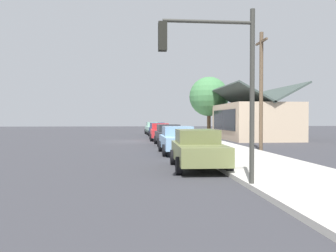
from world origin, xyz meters
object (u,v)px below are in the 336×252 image
Objects in this scene: car_seafoam at (153,128)px; car_olive at (198,149)px; shade_tree at (209,97)px; utility_pole_wooden at (261,89)px; car_cherry at (160,132)px; car_skyblue at (178,140)px; traffic_light_main at (216,68)px; fire_hydrant_red at (198,143)px; car_navy at (157,130)px; car_charcoal at (169,135)px.

car_seafoam and car_olive have the same top height.
shade_tree is at bearing 48.66° from car_seafoam.
utility_pole_wooden reaches higher than car_seafoam.
car_cherry is 0.98× the size of car_skyblue.
car_olive is 0.60× the size of utility_pole_wooden.
utility_pole_wooden is at bearing 153.46° from traffic_light_main.
car_seafoam is at bearing -176.09° from fire_hydrant_red.
car_seafoam reaches higher than fire_hydrant_red.
car_navy is at bearing -178.07° from car_olive.
car_charcoal is 16.83m from traffic_light_main.
car_olive is at bearing -13.44° from shade_tree.
fire_hydrant_red is (23.18, 1.58, -0.32)m from car_seafoam.
utility_pole_wooden is at bearing 85.97° from fire_hydrant_red.
car_skyblue is 10.56m from traffic_light_main.
car_navy is at bearing 179.52° from traffic_light_main.
traffic_light_main reaches higher than car_cherry.
car_cherry is at bearing -2.56° from car_seafoam.
car_skyblue is 0.60× the size of utility_pole_wooden.
utility_pole_wooden is at bearing 101.27° from car_skyblue.
car_olive is at bearing -36.91° from utility_pole_wooden.
utility_pole_wooden is (23.46, 5.58, 3.11)m from car_seafoam.
utility_pole_wooden is at bearing -2.22° from shade_tree.
car_charcoal is 5.19m from fire_hydrant_red.
car_olive is 0.86× the size of traffic_light_main.
traffic_light_main is at bearing -26.54° from utility_pole_wooden.
car_olive is (30.66, 0.18, -0.00)m from car_seafoam.
fire_hydrant_red is (-11.61, 1.66, -2.99)m from traffic_light_main.
fire_hydrant_red is at bearing 1.24° from car_seafoam.
car_cherry is 18.40m from car_olive.
car_olive is 26.61m from shade_tree.
car_skyblue is at bearing -46.04° from fire_hydrant_red.
shade_tree is (-7.22, 6.27, 3.81)m from car_cherry.
utility_pole_wooden reaches higher than shade_tree.
shade_tree reaches higher than car_seafoam.
car_cherry is 22.69m from traffic_light_main.
fire_hydrant_red is at bearing 9.33° from car_cherry.
car_cherry is 5.92m from car_charcoal.
traffic_light_main is at bearing -1.37° from car_navy.
car_cherry is 0.59× the size of utility_pole_wooden.
utility_pole_wooden is (17.44, 5.42, 3.11)m from car_navy.
traffic_light_main is at bearing -2.80° from car_seafoam.
car_skyblue is at bearing -78.42° from utility_pole_wooden.
traffic_light_main is (28.77, -0.24, 2.68)m from car_navy.
car_skyblue is at bearing -0.99° from car_navy.
car_cherry is (12.26, 0.02, -0.00)m from car_seafoam.
traffic_light_main is at bearing 0.95° from car_cherry.
car_seafoam is 30.66m from car_olive.
traffic_light_main is at bearing -1.48° from car_skyblue.
car_navy is at bearing -162.74° from utility_pole_wooden.
utility_pole_wooden is (-7.20, 5.41, 3.11)m from car_olive.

